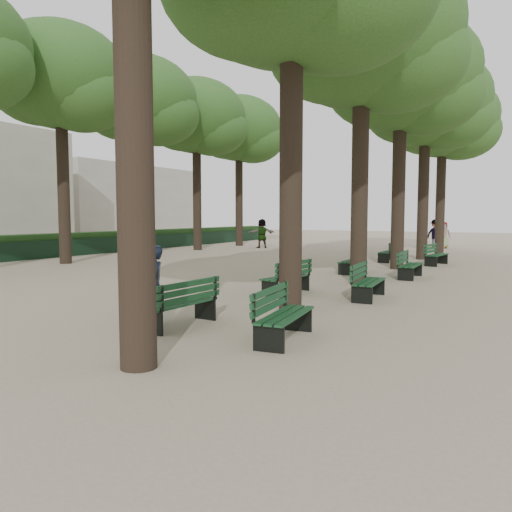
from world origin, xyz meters
The scene contains 24 objects.
ground centered at (0.00, 0.00, 0.00)m, with size 120.00×120.00×0.00m, color tan.
tree_central_2 centered at (1.50, 8.00, 7.65)m, with size 6.00×6.00×9.95m.
tree_central_3 centered at (1.50, 13.00, 7.65)m, with size 6.00×6.00×9.95m.
tree_central_4 centered at (1.50, 18.00, 7.65)m, with size 6.00×6.00×9.95m.
tree_central_5 centered at (1.50, 23.00, 7.65)m, with size 6.00×6.00×9.95m.
tree_far_2 centered at (-12.00, 8.00, 8.14)m, with size 6.00×6.00×10.45m.
tree_far_3 centered at (-12.00, 13.00, 8.14)m, with size 6.00×6.00×10.45m.
tree_far_4 centered at (-12.00, 18.00, 8.14)m, with size 6.00×6.00×10.45m.
tree_far_5 centered at (-12.00, 23.00, 8.14)m, with size 6.00×6.00×10.45m.
bench_left_0 centered at (0.37, 0.40, 0.27)m, with size 0.67×1.83×0.92m.
bench_left_1 centered at (0.37, 5.12, 0.27)m, with size 0.81×1.86×0.92m.
bench_left_2 centered at (0.37, 10.72, 0.27)m, with size 0.63×1.82×0.92m.
bench_left_3 centered at (0.37, 15.96, 0.27)m, with size 0.59×1.81×0.92m.
bench_right_0 centered at (2.63, 0.39, 0.27)m, with size 0.79×1.86×0.92m.
bench_right_1 centered at (2.63, 5.35, 0.27)m, with size 0.71×1.84×0.92m.
bench_right_2 centered at (2.63, 10.22, 0.27)m, with size 0.61×1.81×0.92m.
bench_right_3 centered at (2.63, 15.37, 0.27)m, with size 0.79×1.86×0.92m.
man_with_map centered at (-0.13, 0.21, 0.79)m, with size 0.65×0.68×1.58m.
pedestrian_b centered at (0.66, 26.66, 0.95)m, with size 1.22×0.38×1.89m, color #262628.
pedestrian_e centered at (-9.41, 21.62, 0.96)m, with size 1.78×0.38×1.92m, color #262628.
pedestrian_d centered at (1.10, 27.24, 0.86)m, with size 0.85×0.35×1.73m, color #262628.
fence centered at (-15.00, 11.00, 0.45)m, with size 0.08×42.00×0.90m, color black.
hedge centered at (-15.70, 11.00, 0.60)m, with size 1.20×42.00×1.20m, color #1A4016.
building_far centered at (-33.00, 30.00, 3.50)m, with size 12.00×16.00×7.00m, color #B7B2A3.
Camera 1 is at (6.34, -7.22, 2.16)m, focal length 35.00 mm.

